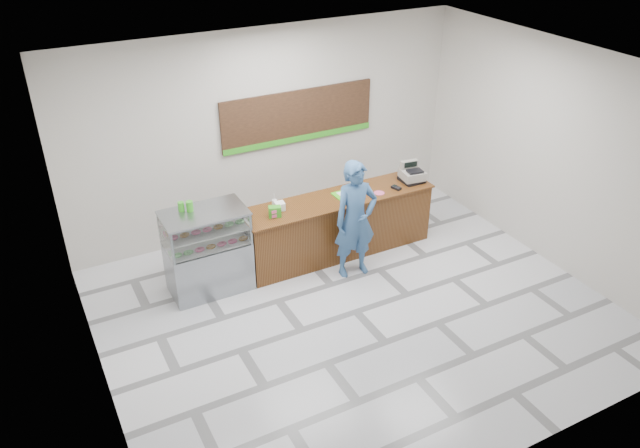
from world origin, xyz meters
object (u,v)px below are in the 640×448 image
cash_register (412,174)px  serving_tray (345,194)px  customer (355,220)px  sales_counter (338,225)px  display_case (207,251)px

cash_register → serving_tray: bearing=-175.5°
cash_register → customer: 1.57m
sales_counter → customer: 0.77m
cash_register → serving_tray: cash_register is taller
display_case → customer: 2.28m
display_case → customer: customer is taller
sales_counter → cash_register: 1.53m
serving_tray → customer: size_ratio=0.20×
cash_register → customer: size_ratio=0.22×
sales_counter → display_case: (-2.22, -0.00, 0.16)m
cash_register → serving_tray: size_ratio=1.07×
cash_register → customer: customer is taller
sales_counter → customer: customer is taller
sales_counter → display_case: 2.23m
sales_counter → display_case: size_ratio=2.45×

